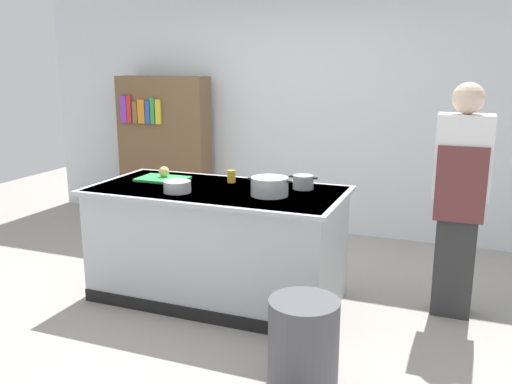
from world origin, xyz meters
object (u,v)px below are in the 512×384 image
onion (164,172)px  bookshelf (164,150)px  trash_bin (303,344)px  mixing_bowl (177,187)px  stock_pot (269,186)px  juice_cup (231,176)px  person_chef (460,196)px  sauce_pan (303,182)px

onion → bookshelf: bearing=120.7°
onion → trash_bin: 2.03m
mixing_bowl → onion: bearing=131.9°
stock_pot → mixing_bowl: stock_pot is taller
juice_cup → bookshelf: bookshelf is taller
person_chef → bookshelf: (-3.29, 1.43, -0.06)m
stock_pot → onion: bearing=167.9°
stock_pot → mixing_bowl: bearing=-167.1°
juice_cup → person_chef: 1.75m
mixing_bowl → person_chef: size_ratio=0.12×
sauce_pan → mixing_bowl: sauce_pan is taller
mixing_bowl → person_chef: person_chef is taller
stock_pot → bookshelf: size_ratio=0.20×
sauce_pan → juice_cup: 0.61m
stock_pot → juice_cup: 0.54m
stock_pot → bookshelf: (-1.99, 1.86, -0.11)m
juice_cup → sauce_pan: bearing=-0.9°
onion → juice_cup: size_ratio=0.89×
onion → person_chef: (2.32, 0.22, -0.05)m
onion → mixing_bowl: size_ratio=0.43×
mixing_bowl → person_chef: bearing=16.5°
mixing_bowl → trash_bin: mixing_bowl is taller
juice_cup → bookshelf: size_ratio=0.06×
stock_pot → sauce_pan: 0.34m
sauce_pan → juice_cup: size_ratio=2.25×
trash_bin → bookshelf: bookshelf is taller
sauce_pan → person_chef: bearing=6.8°
trash_bin → person_chef: size_ratio=0.31×
onion → person_chef: person_chef is taller
sauce_pan → trash_bin: bearing=-72.8°
mixing_bowl → juice_cup: bearing=62.6°
onion → sauce_pan: bearing=3.9°
onion → sauce_pan: size_ratio=0.39×
trash_bin → person_chef: 1.67m
bookshelf → sauce_pan: bearing=-35.9°
onion → person_chef: 2.33m
person_chef → mixing_bowl: bearing=112.1°
mixing_bowl → trash_bin: size_ratio=0.38×
onion → person_chef: bearing=5.3°
onion → mixing_bowl: 0.50m
stock_pot → bookshelf: bookshelf is taller
stock_pot → sauce_pan: size_ratio=1.51×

